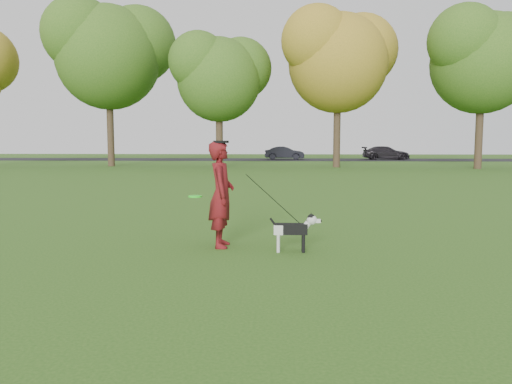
# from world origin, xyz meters

# --- Properties ---
(ground) EXTENTS (120.00, 120.00, 0.00)m
(ground) POSITION_xyz_m (0.00, 0.00, 0.00)
(ground) COLOR #285116
(ground) RESTS_ON ground
(road) EXTENTS (120.00, 7.00, 0.02)m
(road) POSITION_xyz_m (0.00, 40.00, 0.01)
(road) COLOR black
(road) RESTS_ON ground
(man) EXTENTS (0.47, 0.68, 1.82)m
(man) POSITION_xyz_m (-0.82, 0.20, 0.91)
(man) COLOR #5B0D18
(man) RESTS_ON ground
(dog) EXTENTS (0.86, 0.17, 0.65)m
(dog) POSITION_xyz_m (0.44, -0.14, 0.40)
(dog) COLOR black
(dog) RESTS_ON ground
(car_mid) EXTENTS (3.82, 1.42, 1.25)m
(car_mid) POSITION_xyz_m (0.50, 40.00, 0.64)
(car_mid) COLOR black
(car_mid) RESTS_ON road
(car_right) EXTENTS (4.42, 1.81, 1.28)m
(car_right) POSITION_xyz_m (10.16, 40.00, 0.66)
(car_right) COLOR black
(car_right) RESTS_ON road
(man_held_items) EXTENTS (1.92, 0.48, 1.39)m
(man_held_items) POSITION_xyz_m (0.06, 0.00, 0.86)
(man_held_items) COLOR #25FF20
(man_held_items) RESTS_ON ground
(tree_row) EXTENTS (51.74, 8.86, 12.01)m
(tree_row) POSITION_xyz_m (-1.43, 26.07, 7.41)
(tree_row) COLOR #38281C
(tree_row) RESTS_ON ground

